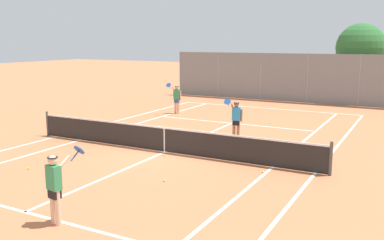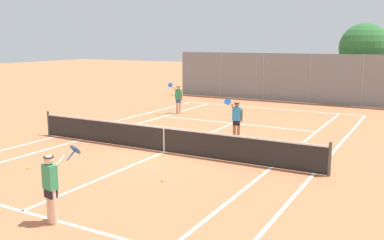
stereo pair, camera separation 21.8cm
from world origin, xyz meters
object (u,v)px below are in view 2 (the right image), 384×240
(loose_tennis_ball_4, at_px, (262,172))
(tree_behind_left, at_px, (364,50))
(player_far_right, at_px, (236,118))
(player_far_left, at_px, (178,97))
(loose_tennis_ball_3, at_px, (271,123))
(loose_tennis_ball_0, at_px, (28,168))
(loose_tennis_ball_1, at_px, (162,180))
(tennis_net, at_px, (164,139))
(loose_tennis_ball_5, at_px, (164,155))
(player_near_side, at_px, (51,184))

(loose_tennis_ball_4, bearing_deg, tree_behind_left, 88.65)
(player_far_right, xyz_separation_m, loose_tennis_ball_4, (2.50, -3.86, -0.89))
(loose_tennis_ball_4, distance_m, tree_behind_left, 18.65)
(player_far_left, distance_m, loose_tennis_ball_3, 5.71)
(loose_tennis_ball_0, height_order, loose_tennis_ball_3, same)
(loose_tennis_ball_0, bearing_deg, loose_tennis_ball_3, 68.23)
(loose_tennis_ball_1, bearing_deg, loose_tennis_ball_4, 43.56)
(tennis_net, bearing_deg, loose_tennis_ball_0, -124.85)
(tennis_net, xyz_separation_m, loose_tennis_ball_0, (-2.72, -3.91, -0.48))
(player_far_left, height_order, loose_tennis_ball_3, player_far_left)
(loose_tennis_ball_5, bearing_deg, player_near_side, -81.46)
(player_near_side, xyz_separation_m, loose_tennis_ball_5, (-0.91, 6.05, -0.89))
(player_near_side, bearing_deg, loose_tennis_ball_5, 98.54)
(tennis_net, relative_size, player_near_side, 6.76)
(player_near_side, relative_size, loose_tennis_ball_4, 26.88)
(player_near_side, height_order, loose_tennis_ball_3, player_near_side)
(loose_tennis_ball_1, distance_m, loose_tennis_ball_3, 10.07)
(loose_tennis_ball_0, distance_m, loose_tennis_ball_5, 4.56)
(tennis_net, relative_size, loose_tennis_ball_5, 181.82)
(player_far_right, bearing_deg, player_far_left, 140.51)
(player_far_left, bearing_deg, loose_tennis_ball_4, -46.39)
(tennis_net, height_order, loose_tennis_ball_3, tennis_net)
(loose_tennis_ball_3, height_order, loose_tennis_ball_5, same)
(tennis_net, xyz_separation_m, player_far_left, (-3.91, 7.65, 0.42))
(tennis_net, relative_size, loose_tennis_ball_1, 181.82)
(tennis_net, relative_size, loose_tennis_ball_4, 181.82)
(player_far_right, bearing_deg, tennis_net, -116.18)
(tennis_net, distance_m, player_near_side, 6.65)
(player_near_side, xyz_separation_m, player_far_right, (0.36, 9.68, 0.00))
(player_near_side, bearing_deg, loose_tennis_ball_3, 87.80)
(player_far_right, relative_size, loose_tennis_ball_5, 26.88)
(player_near_side, relative_size, loose_tennis_ball_3, 26.88)
(tree_behind_left, bearing_deg, player_far_right, -101.48)
(player_far_right, bearing_deg, tree_behind_left, 78.52)
(loose_tennis_ball_0, height_order, tree_behind_left, tree_behind_left)
(loose_tennis_ball_0, height_order, loose_tennis_ball_5, same)
(tennis_net, height_order, player_far_left, player_far_left)
(tennis_net, xyz_separation_m, player_near_side, (1.19, -6.53, 0.42))
(tennis_net, height_order, loose_tennis_ball_0, tennis_net)
(tree_behind_left, bearing_deg, player_far_left, -130.14)
(player_far_left, xyz_separation_m, player_far_right, (5.46, -4.50, 0.00))
(loose_tennis_ball_1, bearing_deg, player_near_side, -99.13)
(loose_tennis_ball_5, relative_size, tree_behind_left, 0.01)
(tennis_net, xyz_separation_m, player_far_right, (1.55, 3.15, 0.42))
(tennis_net, relative_size, tree_behind_left, 2.30)
(player_near_side, xyz_separation_m, loose_tennis_ball_3, (0.53, 13.72, -0.89))
(player_near_side, xyz_separation_m, player_far_left, (-5.10, 14.18, 0.00))
(loose_tennis_ball_0, bearing_deg, player_near_side, -33.85)
(player_far_left, bearing_deg, player_far_right, -39.49)
(player_far_left, distance_m, loose_tennis_ball_4, 11.58)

